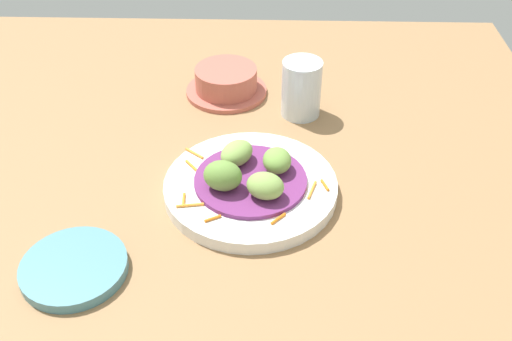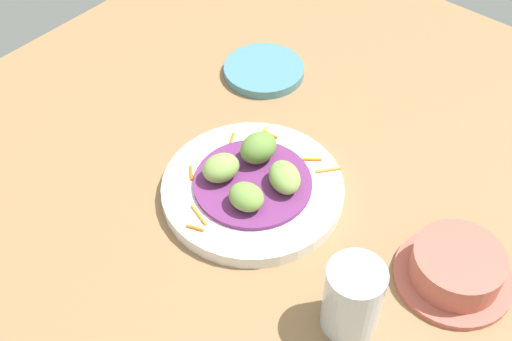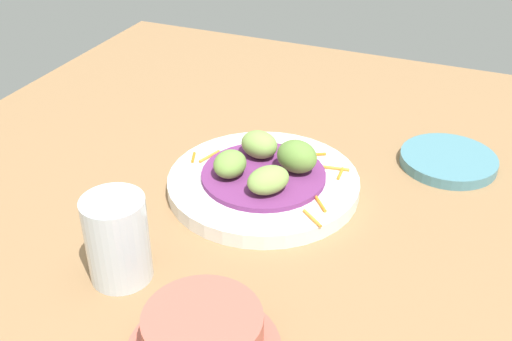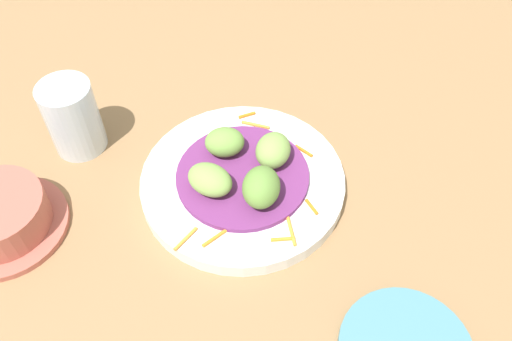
{
  "view_description": "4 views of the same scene",
  "coord_description": "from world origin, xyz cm",
  "px_view_note": "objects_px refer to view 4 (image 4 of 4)",
  "views": [
    {
      "loc": [
        -67.43,
        -7.28,
        57.09
      ],
      "look_at": [
        -3.28,
        -5.4,
        6.16
      ],
      "focal_mm": 41.81,
      "sensor_mm": 36.0,
      "label": 1
    },
    {
      "loc": [
        34.55,
        -48.3,
        67.86
      ],
      "look_at": [
        -2.87,
        -4.23,
        6.49
      ],
      "focal_mm": 45.43,
      "sensor_mm": 36.0,
      "label": 2
    },
    {
      "loc": [
        58.48,
        20.25,
        46.3
      ],
      "look_at": [
        -1.77,
        -5.1,
        5.6
      ],
      "focal_mm": 43.51,
      "sensor_mm": 36.0,
      "label": 3
    },
    {
      "loc": [
        -3.86,
        35.25,
        53.42
      ],
      "look_at": [
        -4.71,
        -4.7,
        5.11
      ],
      "focal_mm": 37.43,
      "sensor_mm": 36.0,
      "label": 4
    }
  ],
  "objects_px": {
    "guac_scoop_right": "(225,142)",
    "water_glass": "(73,118)",
    "terracotta_bowl": "(0,217)",
    "guac_scoop_left": "(261,187)",
    "guac_scoop_center": "(273,150)",
    "main_plate": "(243,182)",
    "guac_scoop_back": "(210,180)"
  },
  "relations": [
    {
      "from": "guac_scoop_right",
      "to": "water_glass",
      "type": "distance_m",
      "value": 0.19
    },
    {
      "from": "guac_scoop_right",
      "to": "terracotta_bowl",
      "type": "relative_size",
      "value": 0.33
    },
    {
      "from": "guac_scoop_right",
      "to": "water_glass",
      "type": "xyz_separation_m",
      "value": [
        0.19,
        -0.04,
        0.01
      ]
    },
    {
      "from": "guac_scoop_left",
      "to": "guac_scoop_center",
      "type": "relative_size",
      "value": 1.03
    },
    {
      "from": "main_plate",
      "to": "water_glass",
      "type": "bearing_deg",
      "value": -20.01
    },
    {
      "from": "guac_scoop_center",
      "to": "guac_scoop_back",
      "type": "xyz_separation_m",
      "value": [
        0.07,
        0.04,
        -0.0
      ]
    },
    {
      "from": "guac_scoop_left",
      "to": "guac_scoop_back",
      "type": "bearing_deg",
      "value": -15.19
    },
    {
      "from": "terracotta_bowl",
      "to": "water_glass",
      "type": "height_order",
      "value": "water_glass"
    },
    {
      "from": "main_plate",
      "to": "guac_scoop_back",
      "type": "relative_size",
      "value": 4.47
    },
    {
      "from": "main_plate",
      "to": "guac_scoop_center",
      "type": "bearing_deg",
      "value": -150.19
    },
    {
      "from": "guac_scoop_left",
      "to": "guac_scoop_back",
      "type": "distance_m",
      "value": 0.06
    },
    {
      "from": "main_plate",
      "to": "guac_scoop_right",
      "type": "height_order",
      "value": "guac_scoop_right"
    },
    {
      "from": "guac_scoop_center",
      "to": "terracotta_bowl",
      "type": "height_order",
      "value": "guac_scoop_center"
    },
    {
      "from": "guac_scoop_left",
      "to": "guac_scoop_right",
      "type": "relative_size",
      "value": 1.11
    },
    {
      "from": "terracotta_bowl",
      "to": "guac_scoop_left",
      "type": "bearing_deg",
      "value": -176.83
    },
    {
      "from": "main_plate",
      "to": "water_glass",
      "type": "relative_size",
      "value": 2.53
    },
    {
      "from": "guac_scoop_left",
      "to": "water_glass",
      "type": "height_order",
      "value": "water_glass"
    },
    {
      "from": "guac_scoop_center",
      "to": "guac_scoop_left",
      "type": "bearing_deg",
      "value": 74.81
    },
    {
      "from": "guac_scoop_back",
      "to": "main_plate",
      "type": "bearing_deg",
      "value": -150.19
    },
    {
      "from": "main_plate",
      "to": "terracotta_bowl",
      "type": "distance_m",
      "value": 0.28
    },
    {
      "from": "main_plate",
      "to": "water_glass",
      "type": "xyz_separation_m",
      "value": [
        0.21,
        -0.08,
        0.04
      ]
    },
    {
      "from": "main_plate",
      "to": "guac_scoop_back",
      "type": "xyz_separation_m",
      "value": [
        0.04,
        0.02,
        0.03
      ]
    },
    {
      "from": "guac_scoop_back",
      "to": "water_glass",
      "type": "distance_m",
      "value": 0.2
    },
    {
      "from": "guac_scoop_right",
      "to": "guac_scoop_back",
      "type": "xyz_separation_m",
      "value": [
        0.02,
        0.06,
        -0.0
      ]
    },
    {
      "from": "main_plate",
      "to": "guac_scoop_right",
      "type": "xyz_separation_m",
      "value": [
        0.02,
        -0.04,
        0.03
      ]
    },
    {
      "from": "guac_scoop_left",
      "to": "guac_scoop_back",
      "type": "xyz_separation_m",
      "value": [
        0.06,
        -0.02,
        -0.0
      ]
    },
    {
      "from": "guac_scoop_right",
      "to": "terracotta_bowl",
      "type": "height_order",
      "value": "guac_scoop_right"
    },
    {
      "from": "guac_scoop_left",
      "to": "guac_scoop_center",
      "type": "distance_m",
      "value": 0.06
    },
    {
      "from": "guac_scoop_left",
      "to": "guac_scoop_right",
      "type": "height_order",
      "value": "guac_scoop_left"
    },
    {
      "from": "guac_scoop_left",
      "to": "terracotta_bowl",
      "type": "xyz_separation_m",
      "value": [
        0.29,
        0.02,
        -0.03
      ]
    },
    {
      "from": "guac_scoop_right",
      "to": "terracotta_bowl",
      "type": "bearing_deg",
      "value": 19.62
    },
    {
      "from": "guac_scoop_back",
      "to": "guac_scoop_right",
      "type": "bearing_deg",
      "value": -105.19
    }
  ]
}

